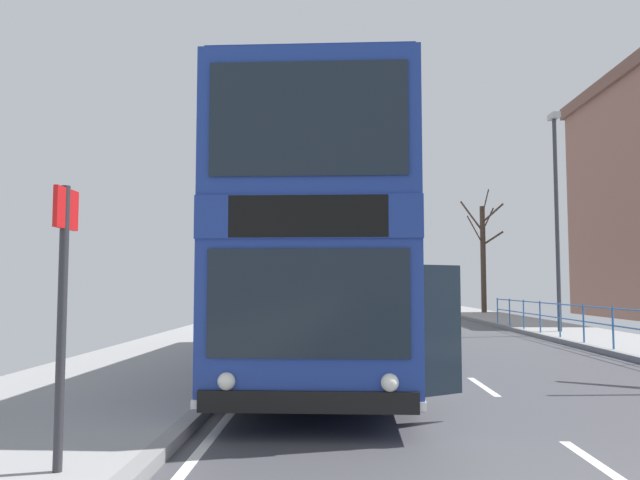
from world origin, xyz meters
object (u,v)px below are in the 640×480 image
double_decker_bus_main (327,253)px  bus_stop_sign_near (63,292)px  bare_tree_far_00 (483,253)px  street_lamp_far_side (556,204)px

double_decker_bus_main → bus_stop_sign_near: double_decker_bus_main is taller
bus_stop_sign_near → bare_tree_far_00: bare_tree_far_00 is taller
double_decker_bus_main → bare_tree_far_00: bare_tree_far_00 is taller
bus_stop_sign_near → street_lamp_far_side: size_ratio=0.32×
street_lamp_far_side → double_decker_bus_main: bearing=-130.3°
street_lamp_far_side → bare_tree_far_00: bearing=86.0°
double_decker_bus_main → street_lamp_far_side: 12.55m
bus_stop_sign_near → street_lamp_far_side: (10.23, 16.70, 2.94)m
bus_stop_sign_near → bare_tree_far_00: 34.21m
bare_tree_far_00 → double_decker_bus_main: bearing=-110.0°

